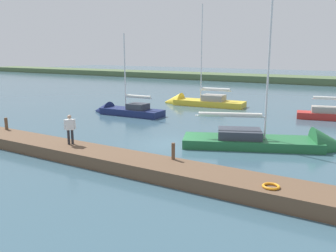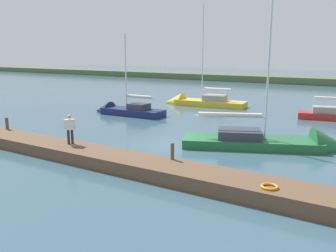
{
  "view_description": "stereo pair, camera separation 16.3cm",
  "coord_description": "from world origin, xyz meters",
  "px_view_note": "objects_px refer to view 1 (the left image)",
  "views": [
    {
      "loc": [
        -10.77,
        18.23,
        5.59
      ],
      "look_at": [
        0.28,
        0.12,
        1.15
      ],
      "focal_mm": 37.91,
      "sensor_mm": 36.0,
      "label": 1
    },
    {
      "loc": [
        -10.9,
        18.14,
        5.59
      ],
      "look_at": [
        0.28,
        0.12,
        1.15
      ],
      "focal_mm": 37.91,
      "sensor_mm": 36.0,
      "label": 2
    }
  ],
  "objects_px": {
    "mooring_post_near": "(6,124)",
    "life_ring_buoy": "(271,186)",
    "sailboat_far_left": "(122,112)",
    "sailboat_outer_mooring": "(196,103)",
    "mooring_post_far": "(173,151)",
    "sailboat_behind_pier": "(281,145)",
    "person_on_dock": "(70,128)"
  },
  "relations": [
    {
      "from": "sailboat_behind_pier",
      "to": "mooring_post_far",
      "type": "bearing_deg",
      "value": -137.85
    },
    {
      "from": "sailboat_behind_pier",
      "to": "person_on_dock",
      "type": "height_order",
      "value": "sailboat_behind_pier"
    },
    {
      "from": "mooring_post_far",
      "to": "sailboat_far_left",
      "type": "distance_m",
      "value": 16.61
    },
    {
      "from": "life_ring_buoy",
      "to": "sailboat_behind_pier",
      "type": "height_order",
      "value": "sailboat_behind_pier"
    },
    {
      "from": "mooring_post_near",
      "to": "mooring_post_far",
      "type": "bearing_deg",
      "value": 180.0
    },
    {
      "from": "mooring_post_far",
      "to": "sailboat_far_left",
      "type": "relative_size",
      "value": 0.1
    },
    {
      "from": "mooring_post_near",
      "to": "person_on_dock",
      "type": "xyz_separation_m",
      "value": [
        -6.41,
        0.51,
        0.55
      ]
    },
    {
      "from": "sailboat_far_left",
      "to": "life_ring_buoy",
      "type": "bearing_deg",
      "value": 141.35
    },
    {
      "from": "life_ring_buoy",
      "to": "person_on_dock",
      "type": "relative_size",
      "value": 0.4
    },
    {
      "from": "life_ring_buoy",
      "to": "sailboat_behind_pier",
      "type": "xyz_separation_m",
      "value": [
        1.68,
        -8.24,
        -0.49
      ]
    },
    {
      "from": "mooring_post_near",
      "to": "life_ring_buoy",
      "type": "bearing_deg",
      "value": 176.22
    },
    {
      "from": "sailboat_far_left",
      "to": "person_on_dock",
      "type": "distance_m",
      "value": 13.29
    },
    {
      "from": "mooring_post_near",
      "to": "sailboat_behind_pier",
      "type": "height_order",
      "value": "sailboat_behind_pier"
    },
    {
      "from": "life_ring_buoy",
      "to": "mooring_post_near",
      "type": "bearing_deg",
      "value": -3.78
    },
    {
      "from": "life_ring_buoy",
      "to": "sailboat_far_left",
      "type": "bearing_deg",
      "value": -36.19
    },
    {
      "from": "sailboat_behind_pier",
      "to": "person_on_dock",
      "type": "xyz_separation_m",
      "value": [
        9.47,
        7.6,
        1.37
      ]
    },
    {
      "from": "mooring_post_near",
      "to": "life_ring_buoy",
      "type": "distance_m",
      "value": 17.6
    },
    {
      "from": "life_ring_buoy",
      "to": "person_on_dock",
      "type": "xyz_separation_m",
      "value": [
        11.15,
        -0.65,
        0.88
      ]
    },
    {
      "from": "person_on_dock",
      "to": "life_ring_buoy",
      "type": "bearing_deg",
      "value": -144.77
    },
    {
      "from": "sailboat_far_left",
      "to": "mooring_post_far",
      "type": "bearing_deg",
      "value": 134.52
    },
    {
      "from": "sailboat_outer_mooring",
      "to": "person_on_dock",
      "type": "bearing_deg",
      "value": 92.05
    },
    {
      "from": "life_ring_buoy",
      "to": "person_on_dock",
      "type": "distance_m",
      "value": 11.2
    },
    {
      "from": "person_on_dock",
      "to": "mooring_post_near",
      "type": "bearing_deg",
      "value": 33.99
    },
    {
      "from": "mooring_post_near",
      "to": "sailboat_outer_mooring",
      "type": "xyz_separation_m",
      "value": [
        -3.73,
        -20.0,
        -0.82
      ]
    },
    {
      "from": "sailboat_far_left",
      "to": "sailboat_outer_mooring",
      "type": "bearing_deg",
      "value": -112.82
    },
    {
      "from": "life_ring_buoy",
      "to": "sailboat_far_left",
      "type": "relative_size",
      "value": 0.08
    },
    {
      "from": "mooring_post_far",
      "to": "sailboat_behind_pier",
      "type": "bearing_deg",
      "value": -114.61
    },
    {
      "from": "mooring_post_far",
      "to": "life_ring_buoy",
      "type": "distance_m",
      "value": 5.07
    },
    {
      "from": "life_ring_buoy",
      "to": "sailboat_far_left",
      "type": "distance_m",
      "value": 21.14
    },
    {
      "from": "mooring_post_far",
      "to": "sailboat_outer_mooring",
      "type": "xyz_separation_m",
      "value": [
        8.91,
        -20.0,
        -0.83
      ]
    },
    {
      "from": "mooring_post_near",
      "to": "sailboat_outer_mooring",
      "type": "distance_m",
      "value": 20.36
    },
    {
      "from": "mooring_post_far",
      "to": "sailboat_far_left",
      "type": "xyz_separation_m",
      "value": [
        12.13,
        -11.32,
        -0.86
      ]
    }
  ]
}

